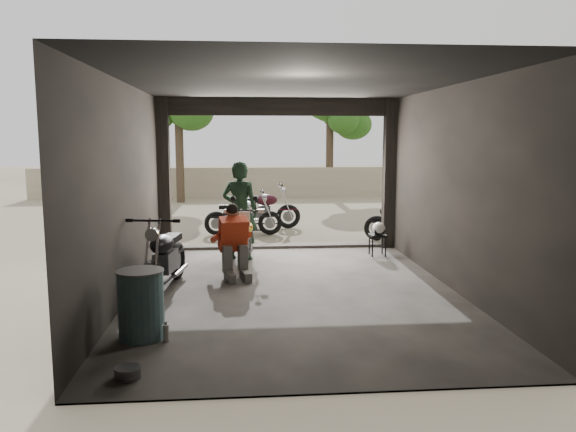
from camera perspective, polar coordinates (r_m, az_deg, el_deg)
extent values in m
plane|color=#7A6D56|center=(8.79, 0.60, -7.81)|extent=(80.00, 80.00, 0.00)
cube|color=#2D2B28|center=(8.79, 0.60, -7.74)|extent=(5.00, 7.00, 0.02)
plane|color=black|center=(8.49, 0.63, 13.45)|extent=(7.00, 7.00, 0.00)
cube|color=black|center=(5.05, 4.46, -1.09)|extent=(5.00, 0.02, 3.20)
cube|color=black|center=(8.62, -16.18, 2.40)|extent=(0.02, 7.00, 3.20)
cube|color=black|center=(9.08, 16.53, 2.66)|extent=(0.02, 7.00, 3.20)
cube|color=black|center=(11.93, -12.49, 4.00)|extent=(0.24, 0.24, 3.20)
cube|color=black|center=(12.25, 10.23, 4.16)|extent=(0.24, 0.24, 3.20)
cube|color=black|center=(11.88, -1.00, 11.03)|extent=(5.00, 0.16, 0.36)
cube|color=#2D2B28|center=(12.17, -0.99, -3.14)|extent=(5.00, 0.25, 0.08)
cube|color=gray|center=(22.50, -2.85, 3.43)|extent=(18.00, 0.30, 1.20)
cylinder|color=#382B1E|center=(21.04, -10.96, 6.23)|extent=(0.30, 0.30, 3.58)
ellipsoid|color=#1E4C14|center=(21.09, -11.12, 12.32)|extent=(2.20, 2.20, 3.14)
cylinder|color=#382B1E|center=(22.72, 4.25, 5.99)|extent=(0.30, 0.30, 3.20)
ellipsoid|color=#1E4C14|center=(22.74, 4.30, 11.03)|extent=(2.20, 2.20, 2.80)
imported|color=black|center=(10.95, -4.89, 0.51)|extent=(0.81, 0.64, 1.94)
cube|color=black|center=(11.46, 9.09, -1.96)|extent=(0.32, 0.32, 0.04)
cylinder|color=black|center=(11.34, 8.57, -3.16)|extent=(0.03, 0.03, 0.43)
cylinder|color=black|center=(11.41, 9.89, -3.12)|extent=(0.03, 0.03, 0.43)
cylinder|color=black|center=(11.60, 8.26, -2.90)|extent=(0.03, 0.03, 0.43)
cylinder|color=black|center=(11.66, 9.55, -2.87)|extent=(0.03, 0.03, 0.43)
ellipsoid|color=silver|center=(11.42, 9.18, -1.25)|extent=(0.34, 0.35, 0.25)
cylinder|color=#3C5E65|center=(6.95, -14.69, -8.78)|extent=(0.58, 0.58, 0.84)
cylinder|color=black|center=(12.99, 15.53, 2.39)|extent=(0.08, 0.08, 2.38)
cylinder|color=silver|center=(12.92, 15.72, 6.68)|extent=(0.86, 0.03, 0.86)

